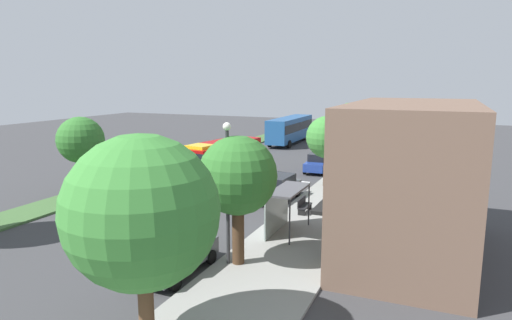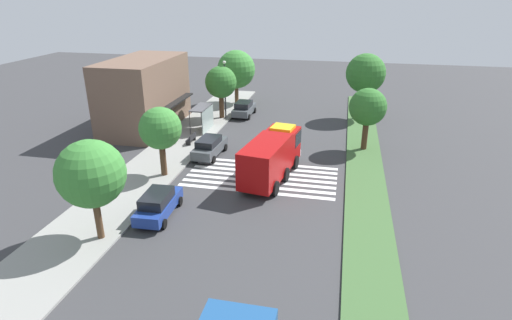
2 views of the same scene
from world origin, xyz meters
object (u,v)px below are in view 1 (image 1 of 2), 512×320
median_tree_far_west (81,141)px  sidewalk_tree_west (327,138)px  parked_car_east (177,253)px  sidewalk_tree_center (238,176)px  parked_car_mid (278,188)px  street_lamp (228,182)px  bench_near_shelter (304,205)px  bus_stop_shelter (283,201)px  parked_car_west (318,162)px  sidewalk_tree_east (142,212)px  sidewalk_tree_far_west (351,123)px  transit_bus (290,128)px  fire_truck (220,159)px

median_tree_far_west → sidewalk_tree_west: bearing=120.6°
parked_car_east → sidewalk_tree_center: sidewalk_tree_center is taller
parked_car_mid → street_lamp: street_lamp is taller
parked_car_east → bench_near_shelter: bearing=166.8°
parked_car_mid → bus_stop_shelter: bearing=25.1°
bench_near_shelter → parked_car_west: bearing=-168.8°
street_lamp → sidewalk_tree_west: 16.30m
bus_stop_shelter → sidewalk_tree_east: (11.46, -0.43, 2.51)m
sidewalk_tree_east → parked_car_mid: bearing=-173.0°
parked_car_mid → bench_near_shelter: 3.65m
median_tree_far_west → bus_stop_shelter: bearing=82.3°
sidewalk_tree_far_west → sidewalk_tree_west: bearing=-0.0°
street_lamp → median_tree_far_west: 16.75m
bus_stop_shelter → median_tree_far_west: median_tree_far_west is taller
transit_bus → sidewalk_tree_center: size_ratio=2.03×
street_lamp → sidewalk_tree_center: size_ratio=1.10×
parked_car_east → parked_car_mid: bearing=-178.9°
parked_car_east → sidewalk_tree_east: (5.10, 2.20, 3.52)m
transit_bus → bus_stop_shelter: bearing=-162.0°
bus_stop_shelter → bench_near_shelter: size_ratio=2.19×
parked_car_west → parked_car_mid: parked_car_mid is taller
bench_near_shelter → sidewalk_tree_east: sidewalk_tree_east is taller
fire_truck → parked_car_mid: bearing=71.2°
fire_truck → parked_car_west: (-7.52, 6.17, -1.05)m
bus_stop_shelter → parked_car_west: bearing=-171.3°
parked_car_west → sidewalk_tree_west: size_ratio=0.85×
bus_stop_shelter → street_lamp: street_lamp is taller
parked_car_east → transit_bus: transit_bus is taller
fire_truck → sidewalk_tree_far_west: 13.87m
fire_truck → bench_near_shelter: fire_truck is taller
bench_near_shelter → median_tree_far_west: (1.83, -16.01, 3.45)m
parked_car_east → median_tree_far_west: 16.18m
bus_stop_shelter → sidewalk_tree_west: bearing=-177.8°
bench_near_shelter → sidewalk_tree_far_west: sidewalk_tree_far_west is taller
parked_car_west → sidewalk_tree_center: size_ratio=0.80×
parked_car_west → transit_bus: transit_bus is taller
bench_near_shelter → sidewalk_tree_far_west: bearing=-178.5°
bench_near_shelter → sidewalk_tree_west: (-7.38, -0.44, 3.35)m
sidewalk_tree_far_west → median_tree_far_west: size_ratio=1.08×
parked_car_mid → fire_truck: bearing=-114.7°
transit_bus → bus_stop_shelter: (33.80, 10.91, -0.16)m
fire_truck → street_lamp: 16.83m
sidewalk_tree_west → sidewalk_tree_east: (22.84, 0.00, 0.45)m
fire_truck → sidewalk_tree_far_west: (-10.81, 8.38, 2.32)m
parked_car_west → sidewalk_tree_west: 7.01m
bus_stop_shelter → median_tree_far_west: (-2.17, -16.01, 2.15)m
parked_car_east → street_lamp: bearing=129.7°
parked_car_mid → sidewalk_tree_east: bearing=10.1°
transit_bus → bench_near_shelter: size_ratio=7.37×
median_tree_far_west → sidewalk_tree_far_west: bearing=139.8°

